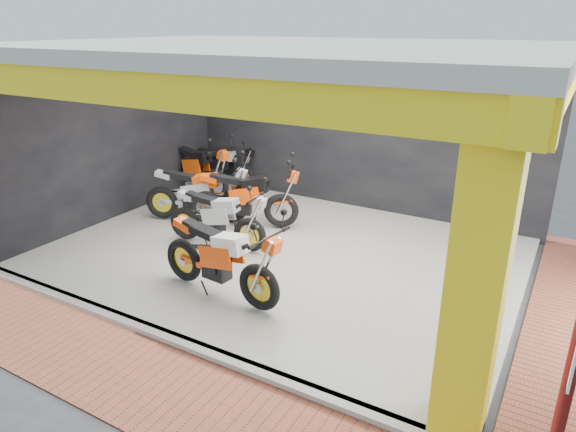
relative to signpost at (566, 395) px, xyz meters
name	(u,v)px	position (x,y,z in m)	size (l,w,h in m)	color
ground	(213,306)	(-4.59, 1.48, -1.35)	(80.00, 80.00, 0.00)	#2D2D30
showroom_floor	(281,254)	(-4.59, 3.48, -1.30)	(8.00, 6.00, 0.10)	silver
showroom_ceiling	(280,49)	(-4.59, 3.48, 2.25)	(8.40, 6.40, 0.20)	beige
back_wall	(354,132)	(-4.59, 6.58, 0.40)	(8.20, 0.20, 3.50)	black
left_wall	(111,138)	(-8.69, 3.48, 0.40)	(0.20, 6.20, 3.50)	black
corner_column	(477,282)	(-0.84, 0.73, 0.40)	(0.50, 0.50, 3.50)	yellow
header_beam_front	(143,88)	(-4.59, 0.48, 1.95)	(8.40, 0.30, 0.40)	yellow
header_beam_right	(560,83)	(-0.59, 3.48, 1.95)	(0.30, 6.40, 0.40)	yellow
floor_kerb	(166,337)	(-4.59, 0.46, -1.30)	(8.00, 0.20, 0.10)	silver
paver_front	(122,371)	(-4.59, -0.32, -1.33)	(9.00, 1.40, 0.03)	brown
signpost	(566,395)	(0.00, 0.00, 0.00)	(0.10, 0.35, 2.46)	#5A100D
moto_hero	(259,265)	(-3.83, 1.59, -0.53)	(2.35, 0.87, 1.44)	#FD490A
moto_row_a	(249,219)	(-5.08, 3.19, -0.60)	(2.13, 0.79, 1.30)	#ADB0B5
moto_row_b	(281,194)	(-5.19, 4.48, -0.53)	(2.35, 0.87, 1.44)	#EB4609
moto_row_c	(231,191)	(-6.20, 4.19, -0.54)	(2.31, 0.86, 1.41)	#A6A9AD
moto_row_d	(216,169)	(-7.39, 5.26, -0.51)	(2.40, 0.89, 1.47)	#FD4E0A
moto_row_e	(243,165)	(-7.39, 6.32, -0.64)	(1.98, 0.73, 1.21)	black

